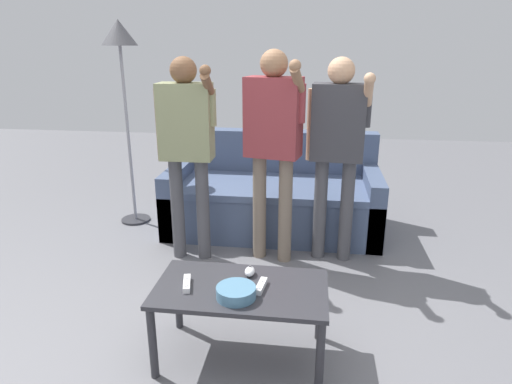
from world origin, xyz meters
The scene contains 11 objects.
ground_plane centered at (0.00, 0.00, 0.00)m, with size 12.00×12.00×0.00m, color slate.
couch centered at (0.13, 1.61, 0.30)m, with size 1.93×0.93×0.87m.
coffee_table centered at (0.13, -0.29, 0.38)m, with size 0.92×0.51×0.44m.
snack_bowl centered at (0.13, -0.39, 0.47)m, with size 0.20×0.20×0.06m, color teal.
game_remote_nunchuk centered at (0.16, -0.16, 0.47)m, with size 0.06×0.09×0.05m.
floor_lamp centered at (-1.24, 1.58, 1.61)m, with size 0.32×0.32×1.88m.
player_left centered at (-0.47, 0.88, 1.00)m, with size 0.47×0.31×1.59m.
player_center centered at (0.18, 0.94, 1.03)m, with size 0.48×0.41×1.64m.
player_right centered at (0.66, 1.01, 1.00)m, with size 0.47×0.38×1.59m.
game_remote_wand_near centered at (-0.16, -0.32, 0.46)m, with size 0.07×0.16×0.03m.
game_remote_wand_far centered at (0.24, -0.29, 0.46)m, with size 0.05×0.15×0.03m.
Camera 1 is at (0.49, -2.35, 1.68)m, focal length 31.20 mm.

